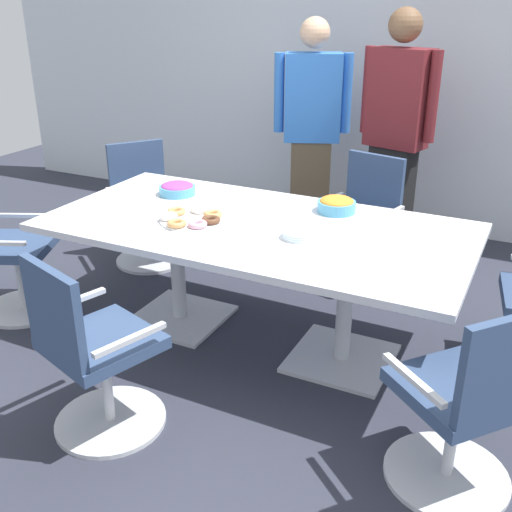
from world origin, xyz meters
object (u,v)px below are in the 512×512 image
office_chair_2 (145,211)px  office_chair_3 (8,254)px  office_chair_4 (93,357)px  person_standing_0 (311,130)px  snack_bowl_chips_orange (337,204)px  office_chair_5 (467,408)px  snack_bowl_candy_mix (177,189)px  person_standing_1 (395,134)px  conference_table (256,244)px  plate_stack (299,234)px  office_chair_1 (361,228)px  donut_platter (191,218)px

office_chair_2 → office_chair_3: same height
office_chair_4 → person_standing_0: (-0.03, 2.77, 0.53)m
office_chair_3 → snack_bowl_chips_orange: (1.94, 0.78, 0.39)m
office_chair_5 → snack_bowl_candy_mix: (-2.00, 0.97, 0.38)m
snack_bowl_candy_mix → snack_bowl_chips_orange: (1.04, 0.14, 0.01)m
office_chair_5 → person_standing_1: 2.58m
conference_table → snack_bowl_chips_orange: snack_bowl_chips_orange is taller
office_chair_3 → snack_bowl_chips_orange: size_ratio=3.98×
office_chair_5 → plate_stack: (-1.00, 0.61, 0.37)m
office_chair_5 → person_standing_0: size_ratio=0.51×
office_chair_2 → person_standing_1: (1.67, 0.91, 0.58)m
snack_bowl_candy_mix → plate_stack: bearing=-19.5°
office_chair_3 → snack_bowl_candy_mix: office_chair_3 is taller
person_standing_0 → plate_stack: person_standing_0 is taller
person_standing_1 → snack_bowl_chips_orange: size_ratio=8.17×
snack_bowl_candy_mix → office_chair_1: bearing=39.7°
office_chair_2 → plate_stack: size_ratio=5.00×
office_chair_5 → person_standing_0: 2.95m
office_chair_3 → plate_stack: size_ratio=5.00×
office_chair_1 → snack_bowl_chips_orange: bearing=106.5°
person_standing_0 → snack_bowl_candy_mix: 1.47m
office_chair_4 → plate_stack: bearing=76.4°
donut_platter → snack_bowl_candy_mix: bearing=131.9°
office_chair_5 → person_standing_0: (-1.64, 2.39, 0.53)m
office_chair_3 → conference_table: bearing=78.8°
snack_bowl_candy_mix → office_chair_5: bearing=-25.8°
office_chair_1 → office_chair_2: 1.65m
person_standing_1 → snack_bowl_candy_mix: 1.74m
snack_bowl_candy_mix → donut_platter: bearing=-48.1°
office_chair_1 → donut_platter: (-0.65, -1.22, 0.36)m
office_chair_1 → office_chair_5: (1.01, -1.80, 0.00)m
office_chair_3 → person_standing_0: 2.48m
snack_bowl_chips_orange → plate_stack: snack_bowl_chips_orange is taller
snack_bowl_candy_mix → person_standing_1: bearing=52.2°
office_chair_1 → office_chair_2: (-1.61, -0.38, 0.00)m
conference_table → plate_stack: 0.35m
donut_platter → snack_bowl_chips_orange: bearing=37.5°
office_chair_5 → snack_bowl_candy_mix: office_chair_5 is taller
office_chair_1 → snack_bowl_candy_mix: office_chair_1 is taller
person_standing_0 → snack_bowl_chips_orange: bearing=94.8°
office_chair_2 → snack_bowl_chips_orange: size_ratio=3.98×
person_standing_1 → donut_platter: size_ratio=5.10×
office_chair_1 → office_chair_3: (-1.90, -1.47, 0.00)m
office_chair_3 → person_standing_1: 2.86m
office_chair_1 → plate_stack: bearing=103.5°
person_standing_0 → person_standing_1: (0.69, -0.06, 0.05)m
office_chair_5 → plate_stack: bearing=98.6°
donut_platter → office_chair_5: bearing=-19.3°
conference_table → plate_stack: size_ratio=13.18×
office_chair_3 → donut_platter: 1.33m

